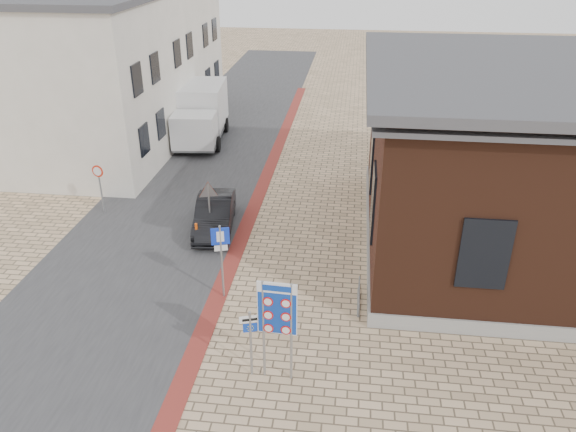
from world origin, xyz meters
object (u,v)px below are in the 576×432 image
at_px(sedan, 215,214).
at_px(parking_sign, 221,249).
at_px(box_truck, 201,113).
at_px(border_sign, 277,311).
at_px(essen_sign, 250,335).
at_px(bollard, 197,236).

xyz_separation_m(sedan, parking_sign, (1.40, -4.63, 1.16)).
distance_m(box_truck, border_sign, 20.03).
distance_m(sedan, essen_sign, 8.68).
height_order(sedan, border_sign, border_sign).
bearing_deg(parking_sign, essen_sign, -83.05).
relative_size(box_truck, essen_sign, 2.92).
relative_size(box_truck, bollard, 5.70).
bearing_deg(bollard, box_truck, 103.83).
xyz_separation_m(box_truck, parking_sign, (4.72, -15.25, 0.23)).
height_order(border_sign, bollard, border_sign).
bearing_deg(bollard, sedan, 79.55).
xyz_separation_m(sedan, box_truck, (-3.32, 10.62, 0.93)).
relative_size(border_sign, essen_sign, 1.46).
xyz_separation_m(border_sign, parking_sign, (-2.30, 3.50, -0.37)).
relative_size(sedan, border_sign, 1.32).
bearing_deg(border_sign, box_truck, 113.54).
relative_size(box_truck, border_sign, 2.00).
distance_m(border_sign, essen_sign, 1.11).
bearing_deg(sedan, essen_sign, -77.39).
bearing_deg(border_sign, essen_sign, -176.98).
bearing_deg(essen_sign, sedan, 92.83).
height_order(sedan, parking_sign, parking_sign).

